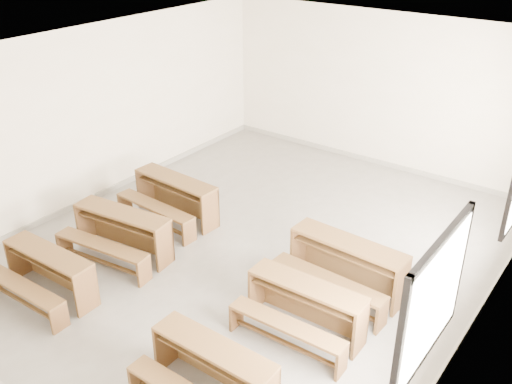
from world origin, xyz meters
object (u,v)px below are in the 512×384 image
Objects in this scene: desk_set_0 at (47,271)px; desk_set_3 at (211,368)px; desk_set_4 at (304,305)px; desk_set_2 at (174,195)px; desk_set_5 at (346,263)px; desk_set_1 at (121,230)px.

desk_set_0 is 1.01× the size of desk_set_3.
desk_set_0 is at bearing -157.69° from desk_set_4.
desk_set_3 is (3.09, -0.08, 0.00)m from desk_set_0.
desk_set_0 is 3.65m from desk_set_4.
desk_set_4 is at bearing -16.67° from desk_set_2.
desk_set_5 reaches higher than desk_set_3.
desk_set_1 is 1.09× the size of desk_set_4.
desk_set_3 is 0.87× the size of desk_set_5.
desk_set_1 reaches higher than desk_set_3.
desk_set_1 reaches higher than desk_set_4.
desk_set_1 is at bearing -156.62° from desk_set_5.
desk_set_1 reaches higher than desk_set_0.
desk_set_5 reaches higher than desk_set_2.
desk_set_2 is at bearing -179.34° from desk_set_5.
desk_set_0 is at bearing 178.57° from desk_set_3.
desk_set_3 is 2.69m from desk_set_5.
desk_set_4 is at bearing -87.08° from desk_set_5.
desk_set_2 is 1.07× the size of desk_set_4.
desk_set_2 reaches higher than desk_set_1.
desk_set_1 is (0.04, 1.34, 0.03)m from desk_set_0.
desk_set_1 is at bearing -80.58° from desk_set_2.
desk_set_5 is at bearing 14.01° from desk_set_1.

